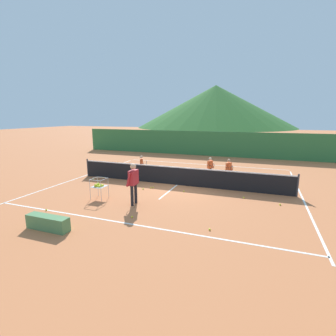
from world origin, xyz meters
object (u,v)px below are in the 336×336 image
at_px(tennis_net, 177,176).
at_px(tennis_ball_4, 184,191).
at_px(tennis_ball_9, 46,210).
at_px(instructor, 133,180).
at_px(tennis_ball_7, 244,198).
at_px(tennis_ball_0, 135,186).
at_px(courtside_bench, 48,223).
at_px(tennis_ball_3, 151,188).
at_px(tennis_ball_6, 210,229).
at_px(tennis_ball_10, 143,189).
at_px(tennis_ball_1, 93,179).
at_px(student_1, 210,166).
at_px(tennis_ball_2, 132,217).
at_px(tennis_ball_5, 280,205).
at_px(student_2, 229,168).
at_px(ball_cart, 99,185).
at_px(tennis_ball_8, 153,187).
at_px(student_0, 142,164).

xyz_separation_m(tennis_net, tennis_ball_4, (0.70, -1.09, -0.47)).
bearing_deg(tennis_ball_4, tennis_ball_9, -135.52).
bearing_deg(instructor, tennis_ball_7, 29.35).
bearing_deg(tennis_ball_0, courtside_bench, -92.39).
distance_m(tennis_ball_3, tennis_ball_6, 5.22).
bearing_deg(tennis_net, tennis_ball_10, -133.10).
bearing_deg(instructor, tennis_net, 78.00).
relative_size(tennis_ball_1, tennis_ball_9, 1.00).
height_order(student_1, tennis_ball_2, student_1).
distance_m(tennis_ball_5, tennis_ball_9, 9.28).
distance_m(tennis_net, tennis_ball_4, 1.38).
bearing_deg(tennis_ball_3, tennis_ball_9, -121.09).
distance_m(student_2, tennis_ball_1, 7.64).
relative_size(ball_cart, tennis_ball_6, 13.22).
bearing_deg(tennis_ball_3, courtside_bench, -102.01).
relative_size(tennis_ball_0, tennis_ball_7, 1.00).
distance_m(tennis_net, tennis_ball_3, 1.58).
bearing_deg(tennis_ball_0, tennis_ball_5, -3.81).
bearing_deg(tennis_ball_0, tennis_ball_7, -0.69).
relative_size(tennis_ball_1, tennis_ball_10, 1.00).
relative_size(tennis_net, student_1, 9.27).
height_order(tennis_ball_3, tennis_ball_8, same).
height_order(tennis_ball_0, tennis_ball_7, same).
bearing_deg(tennis_ball_0, tennis_ball_8, 1.03).
bearing_deg(student_0, student_1, 10.52).
distance_m(student_0, tennis_ball_3, 2.94).
relative_size(student_2, tennis_ball_8, 18.73).
bearing_deg(tennis_ball_5, tennis_ball_3, 176.38).
bearing_deg(tennis_ball_10, tennis_ball_6, -40.07).
bearing_deg(tennis_ball_5, tennis_ball_7, 164.93).
height_order(student_2, tennis_ball_1, student_2).
height_order(tennis_ball_3, tennis_ball_6, same).
distance_m(tennis_ball_1, tennis_ball_8, 3.89).
distance_m(tennis_ball_2, tennis_ball_7, 5.12).
height_order(tennis_ball_2, courtside_bench, courtside_bench).
height_order(tennis_ball_1, tennis_ball_7, same).
bearing_deg(tennis_ball_5, tennis_ball_8, 175.36).
relative_size(student_2, tennis_ball_1, 18.73).
bearing_deg(tennis_net, student_1, 56.11).
bearing_deg(tennis_ball_2, ball_cart, 149.32).
bearing_deg(ball_cart, tennis_ball_10, 57.72).
height_order(tennis_ball_1, tennis_ball_5, same).
bearing_deg(tennis_ball_10, tennis_ball_4, 8.77).
bearing_deg(tennis_ball_4, tennis_ball_10, -171.23).
bearing_deg(tennis_ball_7, instructor, -150.65).
bearing_deg(tennis_net, courtside_bench, -108.59).
xyz_separation_m(tennis_ball_7, tennis_ball_9, (-7.02, -4.19, 0.00)).
height_order(tennis_ball_0, tennis_ball_6, same).
distance_m(tennis_ball_1, tennis_ball_5, 9.77).
xyz_separation_m(tennis_ball_6, tennis_ball_8, (-3.63, 3.76, 0.00)).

